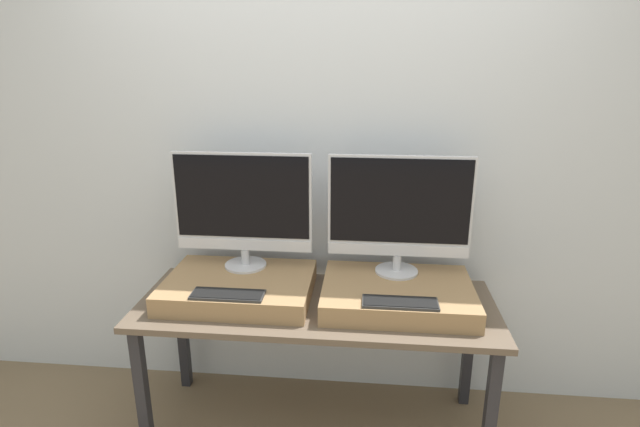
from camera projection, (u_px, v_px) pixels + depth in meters
name	position (u px, v px, depth m)	size (l,w,h in m)	color
wall_back	(324.00, 162.00, 2.55)	(8.00, 0.04, 2.60)	silver
workbench	(316.00, 316.00, 2.39)	(1.69, 0.64, 0.70)	brown
wooden_riser_left	(239.00, 287.00, 2.41)	(0.70, 0.52, 0.10)	#99754C
monitor_left	(243.00, 207.00, 2.44)	(0.68, 0.21, 0.58)	silver
keyboard_left	(228.00, 294.00, 2.21)	(0.33, 0.11, 0.01)	#2D2D2D
wooden_riser_right	(397.00, 294.00, 2.34)	(0.70, 0.52, 0.10)	#99754C
monitor_right	(399.00, 211.00, 2.36)	(0.68, 0.21, 0.58)	silver
keyboard_right	(400.00, 302.00, 2.14)	(0.33, 0.11, 0.01)	#2D2D2D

